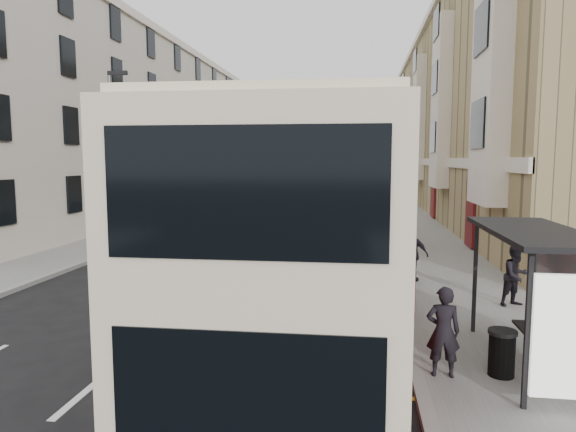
# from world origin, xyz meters

# --- Properties ---
(ground) EXTENTS (200.00, 200.00, 0.00)m
(ground) POSITION_xyz_m (0.00, 0.00, 0.00)
(ground) COLOR black
(ground) RESTS_ON ground
(pavement_right) EXTENTS (4.00, 120.00, 0.15)m
(pavement_right) POSITION_xyz_m (8.00, 30.00, 0.07)
(pavement_right) COLOR slate
(pavement_right) RESTS_ON ground
(pavement_left) EXTENTS (3.00, 120.00, 0.15)m
(pavement_left) POSITION_xyz_m (-7.50, 30.00, 0.07)
(pavement_left) COLOR slate
(pavement_left) RESTS_ON ground
(kerb_right) EXTENTS (0.25, 120.00, 0.15)m
(kerb_right) POSITION_xyz_m (6.00, 30.00, 0.07)
(kerb_right) COLOR gray
(kerb_right) RESTS_ON ground
(kerb_left) EXTENTS (0.25, 120.00, 0.15)m
(kerb_left) POSITION_xyz_m (-6.00, 30.00, 0.07)
(kerb_left) COLOR gray
(kerb_left) RESTS_ON ground
(road_markings) EXTENTS (10.00, 110.00, 0.01)m
(road_markings) POSITION_xyz_m (0.00, 45.00, 0.01)
(road_markings) COLOR silver
(road_markings) RESTS_ON ground
(terrace_right) EXTENTS (10.75, 79.00, 15.25)m
(terrace_right) POSITION_xyz_m (14.88, 45.38, 7.52)
(terrace_right) COLOR tan
(terrace_right) RESTS_ON ground
(terrace_left) EXTENTS (9.18, 79.00, 13.25)m
(terrace_left) POSITION_xyz_m (-13.43, 45.50, 6.52)
(terrace_left) COLOR beige
(terrace_left) RESTS_ON ground
(bus_shelter) EXTENTS (1.65, 4.25, 2.70)m
(bus_shelter) POSITION_xyz_m (8.34, -0.39, 2.14)
(bus_shelter) COLOR black
(bus_shelter) RESTS_ON pavement_right
(guard_railing) EXTENTS (0.06, 6.56, 1.01)m
(guard_railing) POSITION_xyz_m (6.25, 5.75, 0.86)
(guard_railing) COLOR #AF131F
(guard_railing) RESTS_ON pavement_right
(street_lamp_near) EXTENTS (0.93, 0.18, 8.00)m
(street_lamp_near) POSITION_xyz_m (-6.35, 12.00, 4.64)
(street_lamp_near) COLOR slate
(street_lamp_near) RESTS_ON pavement_left
(street_lamp_far) EXTENTS (0.93, 0.18, 8.00)m
(street_lamp_far) POSITION_xyz_m (-6.35, 42.00, 4.64)
(street_lamp_far) COLOR slate
(street_lamp_far) RESTS_ON pavement_left
(double_decker_front) EXTENTS (2.94, 12.20, 4.85)m
(double_decker_front) POSITION_xyz_m (3.86, -0.18, 2.47)
(double_decker_front) COLOR #F5E0BE
(double_decker_front) RESTS_ON ground
(double_decker_rear) EXTENTS (3.14, 10.68, 4.20)m
(double_decker_rear) POSITION_xyz_m (3.50, 14.00, 2.14)
(double_decker_rear) COLOR #F5E0BE
(double_decker_rear) RESTS_ON ground
(litter_bin) EXTENTS (0.53, 0.53, 0.88)m
(litter_bin) POSITION_xyz_m (7.54, -0.61, 0.60)
(litter_bin) COLOR black
(litter_bin) RESTS_ON pavement_right
(pedestrian_near) EXTENTS (0.63, 0.42, 1.71)m
(pedestrian_near) POSITION_xyz_m (6.44, -0.77, 1.01)
(pedestrian_near) COLOR black
(pedestrian_near) RESTS_ON pavement_right
(pedestrian_mid) EXTENTS (1.03, 0.95, 1.70)m
(pedestrian_mid) POSITION_xyz_m (9.17, 4.29, 1.00)
(pedestrian_mid) COLOR black
(pedestrian_mid) RESTS_ON pavement_right
(pedestrian_far) EXTENTS (1.16, 0.87, 1.84)m
(pedestrian_far) POSITION_xyz_m (6.63, 6.83, 1.07)
(pedestrian_far) COLOR black
(pedestrian_far) RESTS_ON pavement_right
(white_van) EXTENTS (4.09, 5.86, 1.48)m
(white_van) POSITION_xyz_m (-4.74, 36.55, 0.74)
(white_van) COLOR silver
(white_van) RESTS_ON ground
(car_silver) EXTENTS (2.31, 4.85, 1.60)m
(car_silver) POSITION_xyz_m (-4.18, 51.30, 0.80)
(car_silver) COLOR #A6A8AE
(car_silver) RESTS_ON ground
(car_dark) EXTENTS (2.51, 4.42, 1.38)m
(car_dark) POSITION_xyz_m (-3.07, 66.94, 0.69)
(car_dark) COLOR black
(car_dark) RESTS_ON ground
(car_red) EXTENTS (3.23, 4.96, 1.34)m
(car_red) POSITION_xyz_m (2.37, 62.77, 0.67)
(car_red) COLOR #AE1F1C
(car_red) RESTS_ON ground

